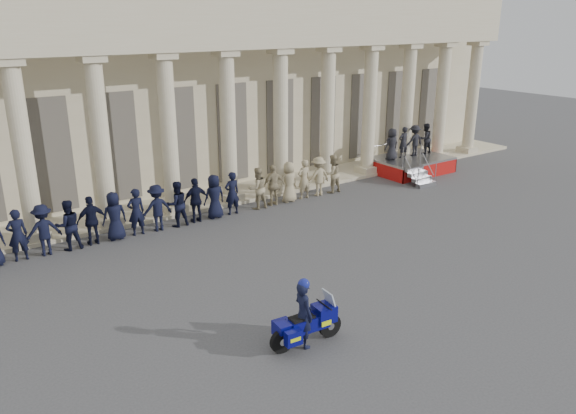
{
  "coord_description": "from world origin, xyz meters",
  "views": [
    {
      "loc": [
        -9.73,
        -12.05,
        7.51
      ],
      "look_at": [
        0.26,
        2.24,
        1.6
      ],
      "focal_mm": 35.0,
      "sensor_mm": 36.0,
      "label": 1
    }
  ],
  "objects": [
    {
      "name": "ground",
      "position": [
        0.0,
        0.0,
        0.0
      ],
      "size": [
        90.0,
        90.0,
        0.0
      ],
      "primitive_type": "plane",
      "color": "#3E3E41",
      "rests_on": "ground"
    },
    {
      "name": "officer_rank",
      "position": [
        -2.78,
        6.67,
        0.87
      ],
      "size": [
        17.72,
        0.66,
        1.75
      ],
      "color": "black",
      "rests_on": "ground"
    },
    {
      "name": "reviewing_stand",
      "position": [
        11.3,
        7.11,
        1.2
      ],
      "size": [
        3.82,
        3.77,
        2.34
      ],
      "color": "gray",
      "rests_on": "ground"
    },
    {
      "name": "rider",
      "position": [
        -2.69,
        -2.62,
        0.88
      ],
      "size": [
        0.44,
        0.64,
        1.77
      ],
      "rotation": [
        0.0,
        0.0,
        1.5
      ],
      "color": "black",
      "rests_on": "ground"
    },
    {
      "name": "motorcycle",
      "position": [
        -2.58,
        -2.63,
        0.55
      ],
      "size": [
        1.97,
        0.82,
        1.26
      ],
      "rotation": [
        0.0,
        0.0,
        -0.07
      ],
      "color": "black",
      "rests_on": "ground"
    },
    {
      "name": "building",
      "position": [
        -0.0,
        14.74,
        4.52
      ],
      "size": [
        40.0,
        12.5,
        9.0
      ],
      "color": "#BEB08E",
      "rests_on": "ground"
    }
  ]
}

